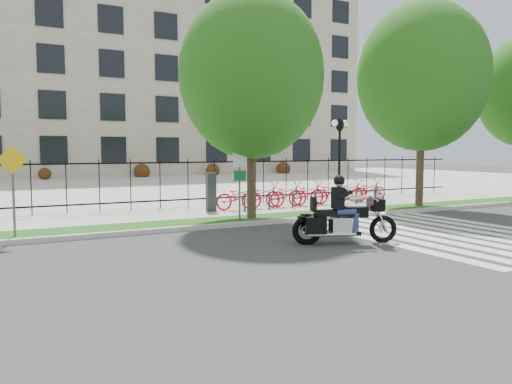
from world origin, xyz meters
name	(u,v)px	position (x,y,z in m)	size (l,w,h in m)	color
ground	(313,248)	(0.00, 0.00, 0.00)	(120.00, 120.00, 0.00)	#323234
curb	(242,224)	(0.00, 4.10, 0.07)	(60.00, 0.20, 0.15)	#B5B2AB
grass_verge	(231,221)	(0.00, 4.95, 0.07)	(60.00, 1.50, 0.15)	#1B4A12
sidewalk	(204,213)	(0.00, 7.45, 0.07)	(60.00, 3.50, 0.15)	#B0AEA5
plaza	(109,185)	(0.00, 25.00, 0.05)	(80.00, 34.00, 0.10)	#B0AEA5
crosswalk_stripes	(445,233)	(4.83, 0.00, 0.01)	(5.70, 8.00, 0.01)	silver
iron_fence	(188,183)	(0.00, 9.20, 1.15)	(30.00, 0.06, 2.00)	black
office_building	(67,78)	(0.00, 44.92, 9.97)	(60.00, 21.90, 20.15)	gray
lamp_post_right	(340,138)	(10.00, 12.00, 3.21)	(1.06, 0.70, 4.25)	black
street_tree_1	(251,76)	(0.78, 4.95, 5.06)	(5.01, 5.01, 7.80)	#36251D
street_tree_2	(422,77)	(8.86, 4.95, 5.57)	(5.43, 5.43, 8.55)	#36251D
bike_share_station	(307,193)	(4.64, 7.20, 0.67)	(8.97, 0.89, 1.50)	#2D2D33
sign_pole_regulatory	(240,173)	(0.14, 4.58, 1.74)	(0.50, 0.09, 2.50)	#59595B
sign_pole_warning	(13,178)	(-6.74, 4.58, 1.74)	(0.78, 0.09, 2.49)	#59595B
motorcycle_rider	(345,216)	(1.07, 0.09, 0.74)	(2.73, 1.47, 2.22)	black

